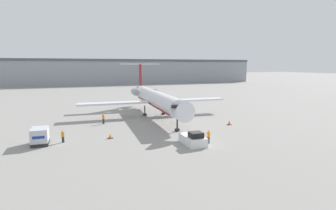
% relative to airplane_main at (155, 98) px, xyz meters
% --- Properties ---
extents(ground_plane, '(600.00, 600.00, 0.00)m').
position_rel_airplane_main_xyz_m(ground_plane, '(-0.63, -20.99, -3.71)').
color(ground_plane, gray).
extents(terminal_building, '(180.00, 16.80, 13.81)m').
position_rel_airplane_main_xyz_m(terminal_building, '(-0.63, 99.01, 3.22)').
color(terminal_building, '#8C939E').
rests_on(terminal_building, ground).
extents(airplane_main, '(31.13, 33.20, 10.88)m').
position_rel_airplane_main_xyz_m(airplane_main, '(0.00, 0.00, 0.00)').
color(airplane_main, silver).
rests_on(airplane_main, ground).
extents(pushback_tug, '(2.39, 4.34, 1.87)m').
position_rel_airplane_main_xyz_m(pushback_tug, '(-1.13, -20.74, -3.01)').
color(pushback_tug, silver).
rests_on(pushback_tug, ground).
extents(luggage_cart, '(2.07, 3.04, 2.23)m').
position_rel_airplane_main_xyz_m(luggage_cart, '(-20.35, -13.90, -2.60)').
color(luggage_cart, '#232326').
rests_on(luggage_cart, ground).
extents(worker_near_tug, '(0.40, 0.26, 1.86)m').
position_rel_airplane_main_xyz_m(worker_near_tug, '(0.97, -21.12, -2.72)').
color(worker_near_tug, '#232838').
rests_on(worker_near_tug, ground).
extents(worker_by_wing, '(0.40, 0.26, 1.87)m').
position_rel_airplane_main_xyz_m(worker_by_wing, '(-11.06, -4.03, -2.72)').
color(worker_by_wing, '#232838').
rests_on(worker_by_wing, ground).
extents(worker_on_apron, '(0.40, 0.24, 1.68)m').
position_rel_airplane_main_xyz_m(worker_on_apron, '(-17.53, -13.92, -2.84)').
color(worker_on_apron, '#232838').
rests_on(worker_on_apron, ground).
extents(traffic_cone_left, '(0.71, 0.71, 0.67)m').
position_rel_airplane_main_xyz_m(traffic_cone_left, '(-11.18, -14.12, -3.39)').
color(traffic_cone_left, black).
rests_on(traffic_cone_left, ground).
extents(traffic_cone_right, '(0.72, 0.72, 0.76)m').
position_rel_airplane_main_xyz_m(traffic_cone_right, '(9.92, -12.40, -3.35)').
color(traffic_cone_right, black).
rests_on(traffic_cone_right, ground).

